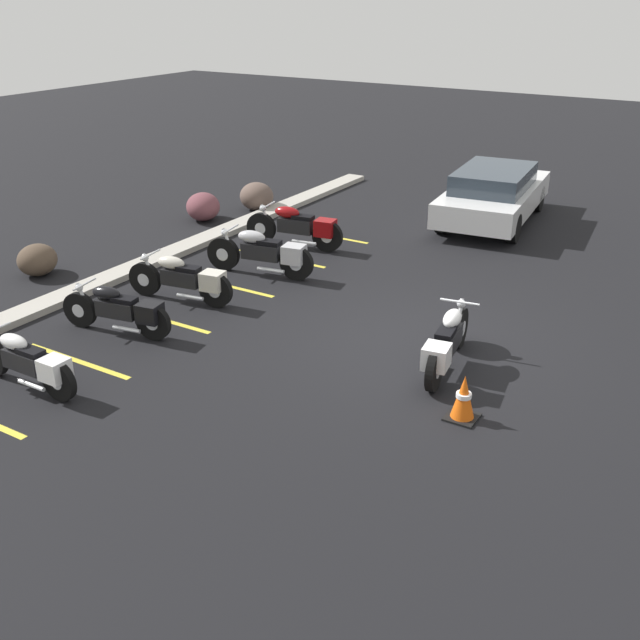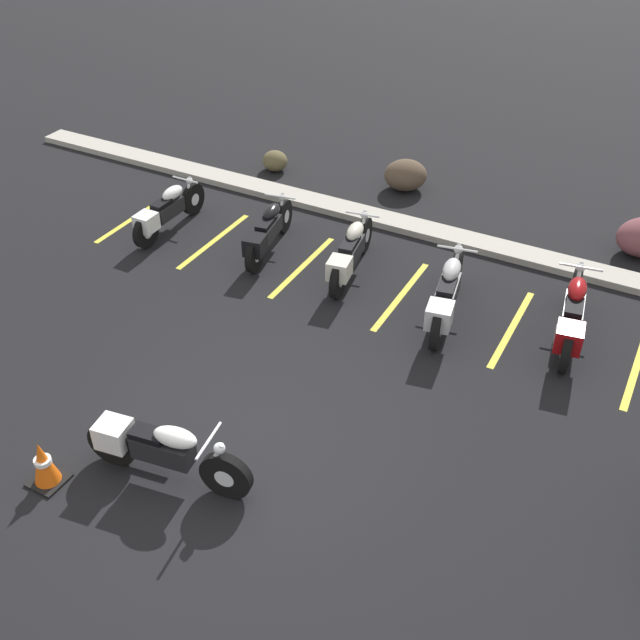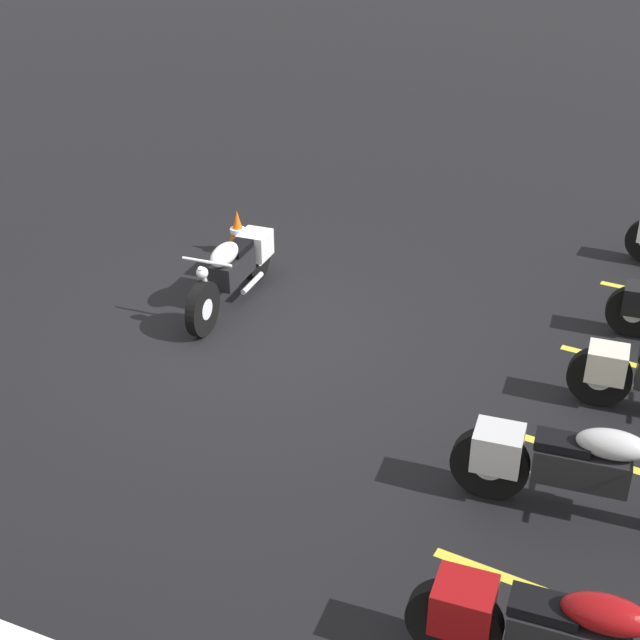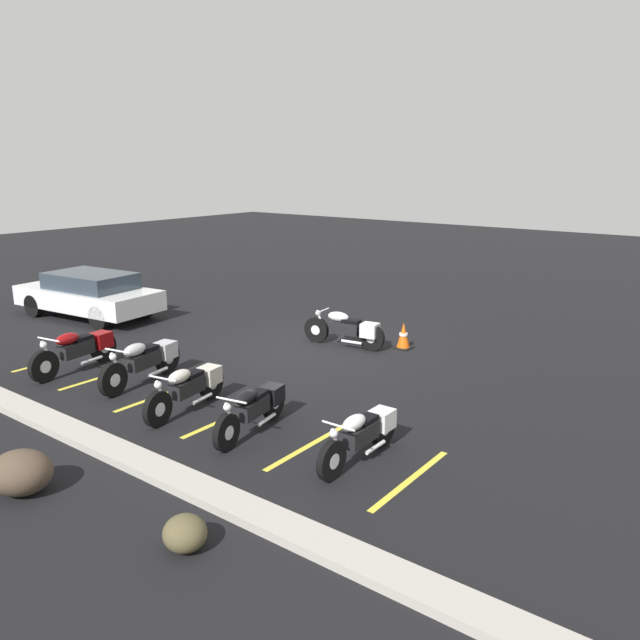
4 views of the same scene
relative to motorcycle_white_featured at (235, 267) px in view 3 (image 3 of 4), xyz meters
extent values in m
plane|color=black|center=(0.62, 0.69, -0.44)|extent=(60.00, 60.00, 0.00)
cylinder|color=black|center=(0.84, 0.12, -0.13)|extent=(0.64, 0.21, 0.63)
cylinder|color=silver|center=(0.84, 0.12, -0.13)|extent=(0.25, 0.15, 0.24)
cylinder|color=black|center=(-0.62, -0.09, -0.13)|extent=(0.64, 0.21, 0.63)
cylinder|color=silver|center=(-0.62, -0.09, -0.13)|extent=(0.25, 0.15, 0.24)
cube|color=black|center=(0.06, 0.01, 0.02)|extent=(0.75, 0.37, 0.29)
ellipsoid|color=white|center=(0.25, 0.04, 0.27)|extent=(0.56, 0.32, 0.23)
cube|color=black|center=(-0.10, -0.02, 0.21)|extent=(0.45, 0.29, 0.08)
cube|color=white|center=(-0.58, -0.09, 0.05)|extent=(0.43, 0.39, 0.32)
cylinder|color=silver|center=(0.72, 0.11, 0.12)|extent=(0.25, 0.09, 0.51)
cylinder|color=silver|center=(0.67, 0.10, 0.37)|extent=(0.12, 0.59, 0.03)
sphere|color=silver|center=(0.79, 0.12, 0.29)|extent=(0.13, 0.13, 0.13)
cylinder|color=silver|center=(-0.19, 0.10, -0.27)|extent=(0.53, 0.14, 0.07)
cylinder|color=black|center=(-1.44, 4.30, -0.15)|extent=(0.21, 0.60, 0.59)
cylinder|color=silver|center=(-1.44, 4.30, -0.15)|extent=(0.15, 0.24, 0.22)
cube|color=black|center=(-1.44, 4.34, 0.02)|extent=(0.38, 0.41, 0.30)
cylinder|color=black|center=(0.11, 4.30, -0.13)|extent=(0.21, 0.62, 0.61)
cylinder|color=silver|center=(0.11, 4.30, -0.13)|extent=(0.15, 0.25, 0.23)
cube|color=beige|center=(0.10, 4.34, 0.03)|extent=(0.39, 0.42, 0.32)
cylinder|color=black|center=(1.93, 3.83, -0.11)|extent=(0.24, 0.67, 0.66)
cylinder|color=silver|center=(1.93, 3.83, -0.11)|extent=(0.17, 0.27, 0.25)
cube|color=black|center=(1.80, 4.53, 0.04)|extent=(0.41, 0.79, 0.30)
ellipsoid|color=#B7B7BC|center=(1.76, 4.73, 0.31)|extent=(0.36, 0.59, 0.24)
cube|color=black|center=(1.83, 4.37, 0.24)|extent=(0.31, 0.47, 0.08)
cube|color=#B7B7BC|center=(1.92, 3.87, 0.07)|extent=(0.42, 0.46, 0.34)
cylinder|color=silver|center=(1.71, 4.27, -0.26)|extent=(0.17, 0.55, 0.07)
cylinder|color=black|center=(3.66, 4.19, -0.11)|extent=(0.22, 0.67, 0.66)
cylinder|color=silver|center=(3.66, 4.19, -0.11)|extent=(0.16, 0.27, 0.25)
cube|color=black|center=(3.55, 4.90, 0.04)|extent=(0.39, 0.79, 0.30)
ellipsoid|color=maroon|center=(3.52, 5.10, 0.31)|extent=(0.34, 0.59, 0.24)
cube|color=black|center=(3.58, 4.73, 0.24)|extent=(0.30, 0.47, 0.08)
cube|color=maroon|center=(3.65, 4.24, 0.07)|extent=(0.41, 0.45, 0.34)
cube|color=black|center=(-1.12, -0.71, -0.43)|extent=(0.40, 0.40, 0.03)
cone|color=#EA590F|center=(-1.12, -0.71, -0.13)|extent=(0.32, 0.32, 0.62)
cylinder|color=white|center=(-1.12, -0.71, -0.10)|extent=(0.20, 0.20, 0.06)
cube|color=gold|center=(0.99, 4.76, -0.44)|extent=(0.10, 2.10, 0.00)
cube|color=gold|center=(2.78, 4.76, -0.44)|extent=(0.10, 2.10, 0.00)
camera|label=1|loc=(-9.14, -3.48, 4.65)|focal=42.00mm
camera|label=2|loc=(4.48, -4.40, 6.28)|focal=42.00mm
camera|label=3|loc=(7.78, 5.44, 4.54)|focal=50.00mm
camera|label=4|loc=(-8.14, 11.79, 3.85)|focal=35.00mm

